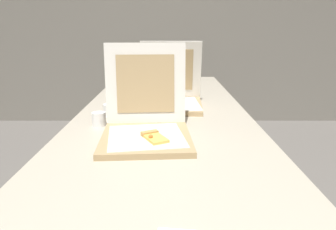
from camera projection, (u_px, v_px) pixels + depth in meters
wall_back at (167, 15)px, 3.55m from camera, size 10.00×0.10×2.60m
table at (164, 125)px, 1.48m from camera, size 0.86×2.45×0.73m
pizza_box_front at (147, 125)px, 1.17m from camera, size 0.36×0.39×0.36m
pizza_box_middle at (171, 97)px, 1.64m from camera, size 0.35×0.36×0.35m
cup_white_far at (135, 94)px, 1.82m from camera, size 0.06×0.06×0.06m
cup_white_near_center at (100, 119)px, 1.32m from camera, size 0.06×0.06×0.06m
cup_white_mid at (110, 110)px, 1.46m from camera, size 0.06×0.06×0.06m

